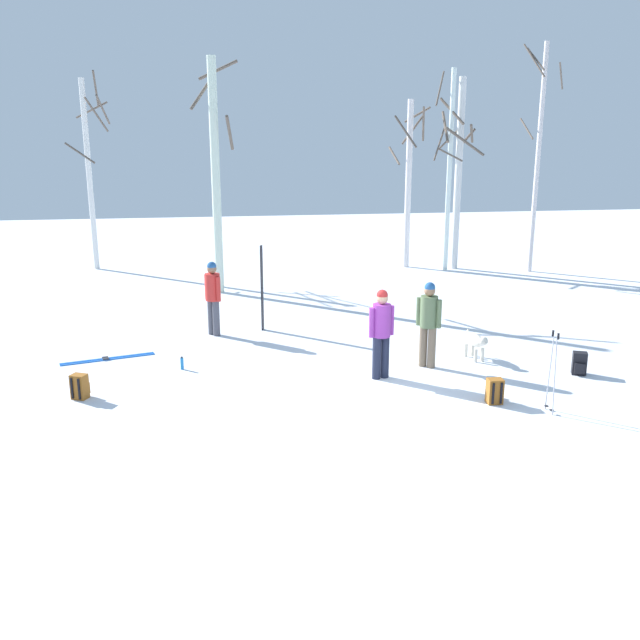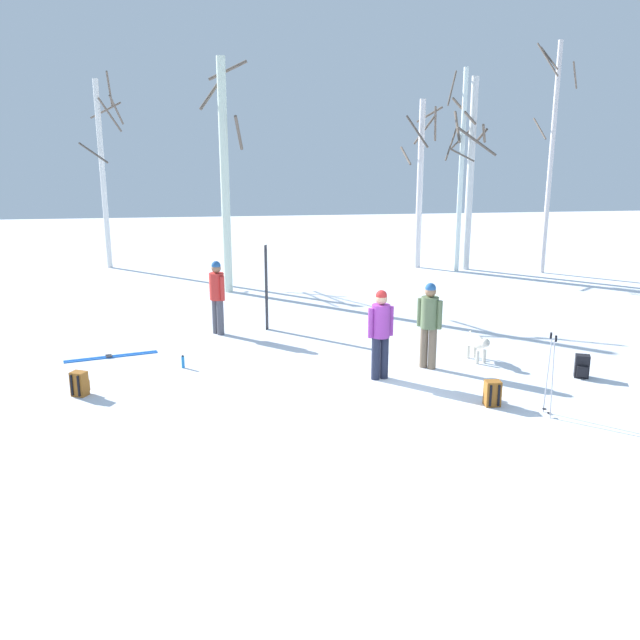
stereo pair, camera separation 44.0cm
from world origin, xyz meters
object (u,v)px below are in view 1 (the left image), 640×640
ski_pair_planted_0 (262,288)px  backpack_0 (494,391)px  ski_pair_lying_0 (108,359)px  backpack_1 (80,387)px  backpack_2 (579,364)px  birch_tree_0 (90,169)px  person_2 (381,328)px  birch_tree_1 (216,174)px  ski_poles_0 (553,370)px  dog (476,341)px  birch_tree_5 (538,155)px  birch_tree_3 (449,169)px  birch_tree_2 (409,179)px  person_0 (213,293)px  water_bottle_0 (182,363)px  birch_tree_4 (458,171)px  person_1 (429,319)px

ski_pair_planted_0 → backpack_0: 6.43m
ski_pair_lying_0 → backpack_1: size_ratio=4.23×
backpack_2 → birch_tree_0: bearing=129.4°
person_2 → birch_tree_1: bearing=109.0°
ski_poles_0 → backpack_1: 8.03m
dog → birch_tree_5: bearing=58.3°
backpack_1 → birch_tree_1: (2.63, 8.30, 3.23)m
birch_tree_1 → birch_tree_3: 8.11m
ski_pair_planted_0 → birch_tree_2: birch_tree_2 is taller
backpack_2 → birch_tree_3: (1.14, 10.90, 3.22)m
ski_pair_planted_0 → birch_tree_1: bearing=101.5°
ski_pair_planted_0 → ski_poles_0: bearing=-54.0°
dog → ski_poles_0: 2.89m
ski_pair_lying_0 → birch_tree_1: birch_tree_1 is taller
person_2 → ski_poles_0: bearing=-41.8°
dog → birch_tree_5: 11.10m
dog → person_0: bearing=152.4°
ski_pair_planted_0 → water_bottle_0: bearing=-124.5°
dog → birch_tree_4: 10.81m
ski_poles_0 → birch_tree_4: 13.38m
person_1 → backpack_1: 6.59m
birch_tree_3 → dog: bearing=-105.9°
ski_pair_planted_0 → birch_tree_4: bearing=43.5°
ski_pair_planted_0 → ski_poles_0: 7.25m
backpack_1 → birch_tree_1: bearing=72.4°
person_2 → ski_poles_0: 3.16m
backpack_1 → birch_tree_5: (13.17, 9.90, 3.67)m
person_0 → birch_tree_5: bearing=29.9°
person_1 → birch_tree_2: size_ratio=0.30×
dog → backpack_2: size_ratio=2.03×
dog → birch_tree_3: bearing=74.1°
backpack_2 → birch_tree_2: bearing=90.1°
backpack_1 → birch_tree_5: bearing=36.9°
ski_pair_lying_0 → birch_tree_2: (9.07, 9.24, 3.05)m
dog → birch_tree_1: bearing=124.2°
person_1 → dog: size_ratio=1.92×
dog → birch_tree_4: bearing=72.2°
person_0 → birch_tree_2: bearing=48.4°
ski_pair_lying_0 → birch_tree_4: size_ratio=0.29×
dog → birch_tree_0: size_ratio=0.14×
person_2 → birch_tree_2: birch_tree_2 is taller
ski_pair_lying_0 → person_2: bearing=-21.1°
ski_pair_lying_0 → backpack_0: backpack_0 is taller
person_2 → water_bottle_0: (-3.73, 1.12, -0.86)m
person_1 → dog: bearing=13.7°
birch_tree_1 → birch_tree_3: size_ratio=1.00×
ski_poles_0 → birch_tree_2: 13.65m
ski_poles_0 → birch_tree_3: birch_tree_3 is taller
person_0 → water_bottle_0: (-0.67, -2.40, -0.86)m
birch_tree_0 → birch_tree_4: 12.46m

